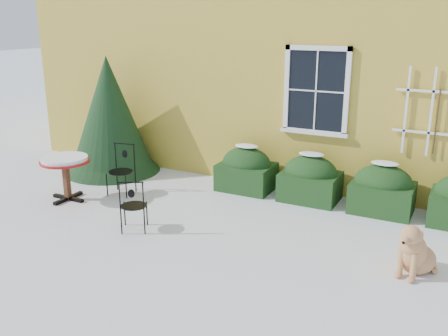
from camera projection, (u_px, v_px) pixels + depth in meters
The scene contains 8 objects.
ground at pixel (194, 241), 7.60m from camera, with size 80.00×80.00×0.00m, color white.
house at pixel (332, 19), 12.62m from camera, with size 12.40×8.40×6.40m.
hedge_row at pixel (345, 184), 8.93m from camera, with size 4.95×0.80×0.91m.
evergreen_shrub at pixel (110, 126), 10.79m from camera, with size 2.07×2.07×2.51m.
bistro_table at pixel (65, 164), 9.13m from camera, with size 0.90×0.90×0.83m.
patio_chair_near at pixel (133, 205), 7.87m from camera, with size 0.52×0.52×0.87m.
patio_chair_far at pixel (122, 169), 9.54m from camera, with size 0.50×0.50×0.96m.
dog at pixel (414, 253), 6.56m from camera, with size 0.62×0.81×0.76m.
Camera 1 is at (3.57, -5.97, 3.28)m, focal length 40.00 mm.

